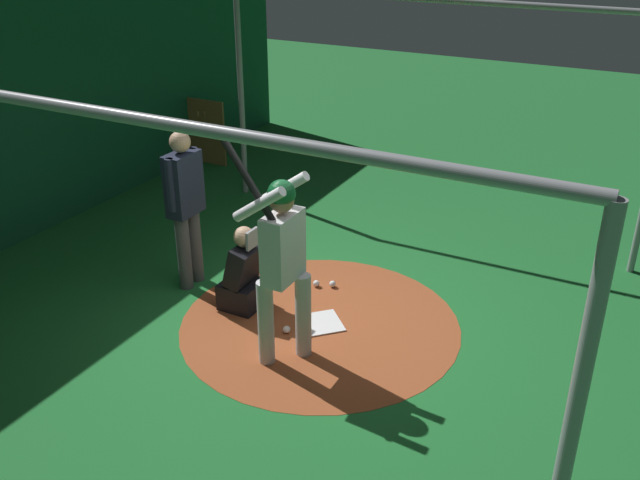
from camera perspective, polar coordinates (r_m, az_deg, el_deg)
name	(u,v)px	position (r m, az deg, el deg)	size (l,w,h in m)	color
ground_plane	(320,324)	(7.15, 0.00, -6.88)	(27.93, 27.93, 0.00)	#1E6B2D
dirt_circle	(320,324)	(7.15, 0.00, -6.86)	(2.84, 2.84, 0.01)	#9E4C28
home_plate	(320,323)	(7.14, 0.00, -6.80)	(0.42, 0.42, 0.01)	white
batter	(282,254)	(6.12, -3.15, -1.18)	(0.68, 0.49, 2.12)	#BCBCC0
catcher	(245,277)	(7.29, -6.13, -2.99)	(0.58, 0.40, 0.94)	black
umpire	(185,201)	(7.58, -10.94, 3.12)	(0.22, 0.49, 1.77)	#4C4C51
cage_frame	(320,131)	(6.29, 0.00, 8.90)	(5.41, 5.47, 2.90)	gray
bat_rack	(198,132)	(11.71, -9.90, 8.69)	(1.06, 0.21, 1.05)	olive
baseball_0	(287,329)	(6.99, -2.74, -7.31)	(0.07, 0.07, 0.07)	white
baseball_1	(333,284)	(7.77, 1.04, -3.61)	(0.07, 0.07, 0.07)	white
baseball_2	(316,283)	(7.78, -0.30, -3.57)	(0.07, 0.07, 0.07)	white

